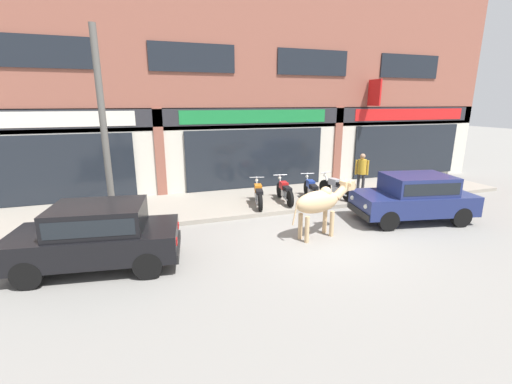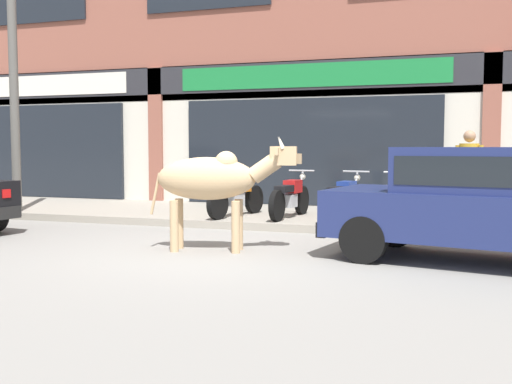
# 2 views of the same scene
# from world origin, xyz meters

# --- Properties ---
(ground_plane) EXTENTS (90.00, 90.00, 0.00)m
(ground_plane) POSITION_xyz_m (0.00, 0.00, 0.00)
(ground_plane) COLOR gray
(sidewalk) EXTENTS (19.00, 3.41, 0.14)m
(sidewalk) POSITION_xyz_m (0.00, 3.90, 0.07)
(sidewalk) COLOR gray
(sidewalk) RESTS_ON ground
(shop_building) EXTENTS (23.00, 1.40, 8.62)m
(shop_building) POSITION_xyz_m (0.00, 5.87, 4.08)
(shop_building) COLOR #8E5142
(shop_building) RESTS_ON ground
(cow) EXTENTS (2.13, 0.83, 1.61)m
(cow) POSITION_xyz_m (-0.05, 0.13, 1.01)
(cow) COLOR tan
(cow) RESTS_ON ground
(car_1) EXTENTS (3.80, 2.23, 1.46)m
(car_1) POSITION_xyz_m (3.39, 0.38, 0.81)
(car_1) COLOR black
(car_1) RESTS_ON ground
(motorcycle_0) EXTENTS (0.68, 1.78, 0.88)m
(motorcycle_0) POSITION_xyz_m (-0.79, 3.06, 0.53)
(motorcycle_0) COLOR black
(motorcycle_0) RESTS_ON sidewalk
(motorcycle_1) EXTENTS (0.54, 1.81, 0.88)m
(motorcycle_1) POSITION_xyz_m (0.24, 3.16, 0.53)
(motorcycle_1) COLOR black
(motorcycle_1) RESTS_ON sidewalk
(motorcycle_2) EXTENTS (0.65, 1.79, 0.88)m
(motorcycle_2) POSITION_xyz_m (1.26, 3.08, 0.53)
(motorcycle_2) COLOR black
(motorcycle_2) RESTS_ON sidewalk
(motorcycle_3) EXTENTS (0.62, 1.79, 0.88)m
(motorcycle_3) POSITION_xyz_m (2.28, 3.04, 0.53)
(motorcycle_3) COLOR black
(motorcycle_3) RESTS_ON sidewalk
(pedestrian) EXTENTS (0.44, 0.32, 1.60)m
(pedestrian) POSITION_xyz_m (3.37, 3.09, 1.12)
(pedestrian) COLOR #2D2D33
(pedestrian) RESTS_ON sidewalk
(utility_pole) EXTENTS (0.18, 0.18, 5.40)m
(utility_pole) POSITION_xyz_m (-5.41, 2.50, 2.84)
(utility_pole) COLOR #595651
(utility_pole) RESTS_ON sidewalk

